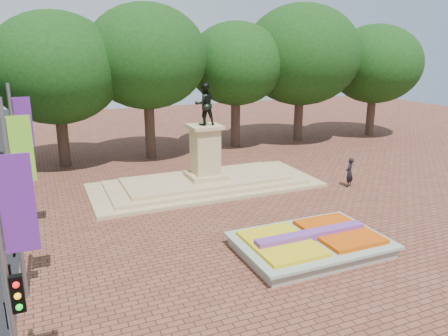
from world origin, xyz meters
name	(u,v)px	position (x,y,z in m)	size (l,w,h in m)	color
ground	(267,237)	(0.00, 0.00, 0.00)	(90.00, 90.00, 0.00)	brown
flower_bed	(311,243)	(1.03, -2.00, 0.38)	(6.30, 4.30, 0.91)	gray
monument	(205,173)	(0.00, 8.00, 0.88)	(14.00, 6.00, 6.40)	tan
tree_row_back	(187,69)	(2.33, 18.00, 6.67)	(44.80, 8.80, 10.43)	#34241C
banner_poles	(16,195)	(-10.08, -1.31, 3.88)	(0.88, 11.17, 7.00)	slate
bollard_row	(9,293)	(-10.70, -1.50, 0.53)	(0.12, 13.12, 0.98)	black
pedestrian	(349,172)	(8.22, 4.50, 0.92)	(0.67, 0.44, 1.85)	black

